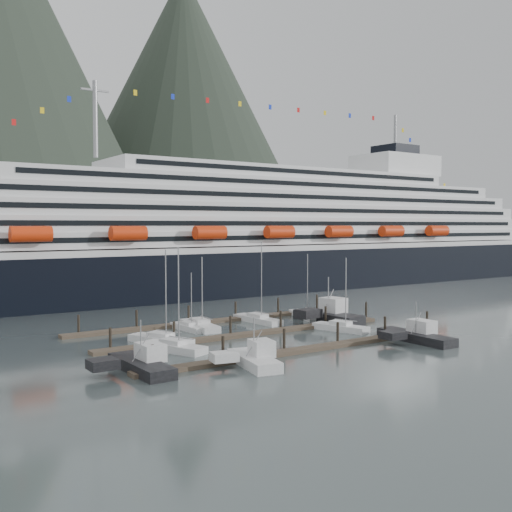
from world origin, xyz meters
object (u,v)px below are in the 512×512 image
object	(u,v)px
trawler_a	(140,364)
sailboat_h	(341,328)
cruise_ship	(254,241)
trawler_c	(415,336)
sailboat_g	(305,316)
sailboat_f	(189,328)
trawler_b	(253,359)
sailboat_b	(161,341)
sailboat_d	(258,320)
trawler_e	(328,316)
sailboat_c	(200,326)
sailboat_a	(174,348)

from	to	relation	value
trawler_a	sailboat_h	bearing A→B (deg)	-80.68
cruise_ship	trawler_c	distance (m)	71.84
sailboat_g	trawler_a	size ratio (longest dim) A/B	1.00
sailboat_f	trawler_b	distance (m)	25.31
sailboat_g	sailboat_h	world-z (taller)	sailboat_h
cruise_ship	sailboat_f	distance (m)	60.29
cruise_ship	sailboat_b	size ratio (longest dim) A/B	15.87
sailboat_d	trawler_e	xyz separation A→B (m)	(10.11, -5.89, 0.59)
sailboat_c	cruise_ship	bearing A→B (deg)	-36.70
cruise_ship	sailboat_a	bearing A→B (deg)	-131.65
sailboat_d	trawler_b	distance (m)	30.64
cruise_ship	sailboat_g	bearing A→B (deg)	-112.88
trawler_e	sailboat_b	bearing A→B (deg)	85.39
cruise_ship	sailboat_c	bearing A→B (deg)	-132.09
cruise_ship	sailboat_c	xyz separation A→B (m)	(-38.74, -42.90, -11.63)
cruise_ship	sailboat_f	size ratio (longest dim) A/B	22.79
sailboat_d	trawler_a	distance (m)	35.67
trawler_c	trawler_e	world-z (taller)	trawler_e
sailboat_a	sailboat_g	world-z (taller)	sailboat_a
sailboat_g	sailboat_b	bearing A→B (deg)	117.76
sailboat_d	trawler_c	xyz separation A→B (m)	(8.93, -25.66, 0.40)
sailboat_c	trawler_b	distance (m)	25.80
cruise_ship	trawler_b	bearing A→B (deg)	-123.80
sailboat_h	trawler_e	world-z (taller)	sailboat_h
sailboat_c	trawler_c	world-z (taller)	sailboat_c
sailboat_a	sailboat_b	xyz separation A→B (m)	(0.80, 5.56, -0.01)
sailboat_b	trawler_e	xyz separation A→B (m)	(30.95, 1.40, 0.59)
sailboat_a	sailboat_b	bearing A→B (deg)	-30.16
sailboat_b	trawler_c	world-z (taller)	sailboat_b
sailboat_a	sailboat_d	world-z (taller)	sailboat_a
sailboat_f	trawler_c	size ratio (longest dim) A/B	0.77
sailboat_d	sailboat_f	distance (m)	12.86
sailboat_c	sailboat_b	bearing A→B (deg)	131.20
sailboat_a	trawler_b	xyz separation A→B (m)	(4.04, -12.22, 0.39)
sailboat_c	trawler_e	world-z (taller)	sailboat_c
sailboat_b	sailboat_c	distance (m)	12.21
sailboat_d	sailboat_g	xyz separation A→B (m)	(9.45, -0.74, -0.02)
sailboat_h	trawler_a	distance (m)	36.02
sailboat_h	sailboat_b	bearing A→B (deg)	59.58
sailboat_b	sailboat_d	world-z (taller)	sailboat_d
cruise_ship	sailboat_a	world-z (taller)	cruise_ship
sailboat_c	sailboat_d	distance (m)	10.94
sailboat_g	sailboat_h	distance (m)	13.32
sailboat_b	trawler_b	size ratio (longest dim) A/B	1.34
sailboat_f	trawler_b	size ratio (longest dim) A/B	0.93
trawler_b	trawler_c	bearing A→B (deg)	-80.14
sailboat_b	trawler_b	xyz separation A→B (m)	(3.24, -17.78, 0.40)
sailboat_c	sailboat_g	distance (m)	20.40
sailboat_h	sailboat_d	bearing A→B (deg)	6.74
sailboat_c	sailboat_f	size ratio (longest dim) A/B	1.27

